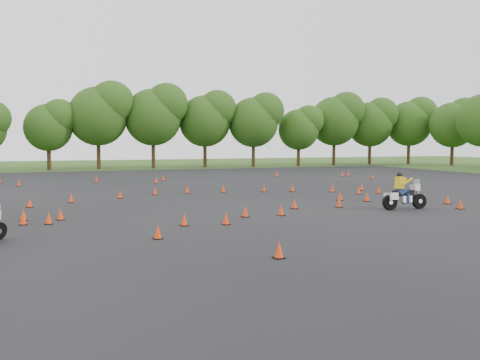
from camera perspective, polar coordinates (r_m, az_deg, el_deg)
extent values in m
plane|color=#2D5119|center=(23.91, 3.35, -3.53)|extent=(140.00, 140.00, 0.00)
plane|color=black|center=(29.46, -1.36, -2.05)|extent=(62.00, 62.00, 0.00)
cone|color=#EC3609|center=(32.22, -9.07, -1.16)|extent=(0.26, 0.26, 0.45)
cone|color=#EC3609|center=(43.30, -15.08, 0.11)|extent=(0.26, 0.26, 0.45)
cone|color=#EC3609|center=(23.08, 4.40, -3.24)|extent=(0.26, 0.26, 0.45)
cone|color=#EC3609|center=(20.52, -1.51, -4.16)|extent=(0.26, 0.26, 0.45)
cone|color=#EC3609|center=(23.26, -22.11, -3.48)|extent=(0.26, 0.26, 0.45)
cone|color=#EC3609|center=(49.90, 11.48, 0.69)|extent=(0.26, 0.26, 0.45)
cone|color=#EC3609|center=(35.52, 12.87, -0.72)|extent=(0.26, 0.26, 0.45)
cone|color=#EC3609|center=(48.85, 10.84, 0.63)|extent=(0.26, 0.26, 0.45)
cone|color=#EC3609|center=(22.10, -22.14, -3.87)|extent=(0.26, 0.26, 0.45)
cone|color=#EC3609|center=(29.15, 21.25, -1.96)|extent=(0.26, 0.26, 0.45)
cone|color=#EC3609|center=(29.90, 16.53, -1.70)|extent=(0.26, 0.26, 0.45)
cone|color=#EC3609|center=(48.59, 3.97, 0.67)|extent=(0.26, 0.26, 0.45)
cone|color=#EC3609|center=(27.70, -21.54, -2.27)|extent=(0.26, 0.26, 0.45)
cone|color=#EC3609|center=(27.23, 22.44, -2.41)|extent=(0.26, 0.26, 0.45)
cone|color=#EC3609|center=(34.01, 9.81, -0.89)|extent=(0.26, 0.26, 0.45)
cone|color=#EC3609|center=(40.76, -22.53, -0.32)|extent=(0.26, 0.26, 0.45)
cone|color=#EC3609|center=(46.27, 13.98, 0.38)|extent=(0.26, 0.26, 0.45)
cone|color=#EC3609|center=(26.32, 10.51, -2.38)|extent=(0.26, 0.26, 0.45)
cone|color=#EC3609|center=(14.76, 4.18, -7.47)|extent=(0.26, 0.26, 0.45)
cone|color=#EC3609|center=(32.93, 12.53, -1.10)|extent=(0.26, 0.26, 0.45)
cone|color=#EC3609|center=(25.45, 5.82, -2.55)|extent=(0.26, 0.26, 0.45)
cone|color=#EC3609|center=(30.58, -12.68, -1.50)|extent=(0.26, 0.26, 0.45)
cone|color=#EC3609|center=(32.95, -5.67, -1.01)|extent=(0.26, 0.26, 0.45)
cone|color=#EC3609|center=(20.35, -5.97, -4.25)|extent=(0.26, 0.26, 0.45)
cone|color=#EC3609|center=(17.77, -8.77, -5.51)|extent=(0.26, 0.26, 0.45)
cone|color=#EC3609|center=(43.53, -8.19, 0.23)|extent=(0.26, 0.26, 0.45)
cone|color=#EC3609|center=(29.30, 10.60, -1.71)|extent=(0.26, 0.26, 0.45)
cone|color=#EC3609|center=(22.55, 0.56, -3.40)|extent=(0.26, 0.26, 0.45)
cone|color=#EC3609|center=(33.63, 14.58, -1.02)|extent=(0.26, 0.26, 0.45)
cone|color=#EC3609|center=(22.93, -18.62, -3.50)|extent=(0.26, 0.26, 0.45)
cone|color=#EC3609|center=(21.91, -19.75, -3.87)|extent=(0.26, 0.26, 0.45)
cone|color=#EC3609|center=(33.44, -1.79, -0.92)|extent=(0.26, 0.26, 0.45)
cone|color=#EC3609|center=(31.96, 16.49, -1.33)|extent=(0.26, 0.26, 0.45)
cone|color=#EC3609|center=(29.10, 13.40, -1.80)|extent=(0.26, 0.26, 0.45)
cone|color=#EC3609|center=(33.90, 5.61, -0.87)|extent=(0.26, 0.26, 0.45)
cone|color=#EC3609|center=(29.14, -17.59, -1.87)|extent=(0.26, 0.26, 0.45)
cone|color=#EC3609|center=(41.04, -8.94, -0.02)|extent=(0.26, 0.26, 0.45)
cone|color=#EC3609|center=(33.62, 2.57, -0.89)|extent=(0.26, 0.26, 0.45)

